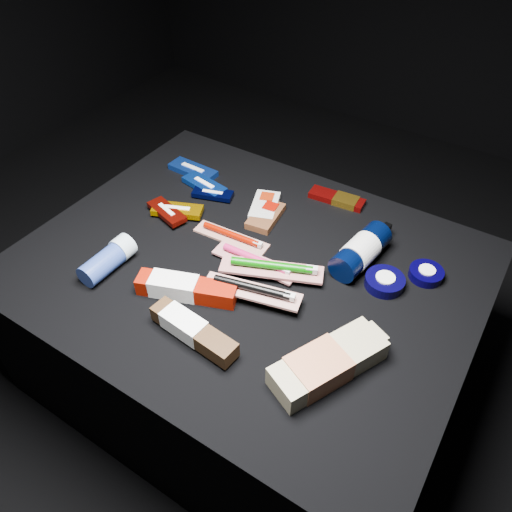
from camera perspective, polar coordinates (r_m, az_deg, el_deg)
The scene contains 21 objects.
ground at distance 1.41m, azimuth -0.75°, elevation -12.56°, with size 3.00×3.00×0.00m, color black.
cloth_table at distance 1.25m, azimuth -0.83°, elevation -7.39°, with size 0.98×0.78×0.40m, color black.
luna_bar_0 at distance 1.39m, azimuth -7.21°, elevation 9.71°, with size 0.14×0.05×0.02m.
luna_bar_1 at distance 1.33m, azimuth -5.91°, elevation 8.07°, with size 0.13×0.07×0.02m.
luna_bar_2 at distance 1.29m, azimuth -4.97°, elevation 7.09°, with size 0.11×0.07×0.01m.
luna_bar_3 at distance 1.24m, azimuth -8.97°, elevation 5.21°, with size 0.13×0.09×0.02m.
luna_bar_4 at distance 1.24m, azimuth -10.16°, elevation 5.01°, with size 0.12×0.07×0.01m.
clif_bar_0 at distance 1.22m, azimuth 1.20°, elevation 4.71°, with size 0.08×0.12×0.02m.
clif_bar_1 at distance 1.25m, azimuth 1.04°, elevation 5.81°, with size 0.10×0.13×0.02m.
power_bar at distance 1.29m, azimuth 9.55°, elevation 6.41°, with size 0.14×0.06×0.02m.
lotion_bottle at distance 1.11m, azimuth 11.89°, elevation 0.56°, with size 0.08×0.21×0.07m.
cream_tin_upper at distance 1.13m, azimuth 18.86°, elevation -1.90°, with size 0.07×0.07×0.02m.
cream_tin_lower at distance 1.08m, azimuth 14.48°, elevation -2.85°, with size 0.08×0.08×0.03m.
bodywash_bottle at distance 0.91m, azimuth 8.05°, elevation -12.14°, with size 0.16×0.23×0.05m.
deodorant_stick at distance 1.12m, azimuth -16.51°, elevation -0.40°, with size 0.05×0.13×0.05m.
toothbrush_pack_0 at distance 1.16m, azimuth -2.74°, elevation 2.23°, with size 0.19×0.05×0.02m.
toothbrush_pack_1 at distance 1.09m, azimuth -0.01°, elevation -0.58°, with size 0.20×0.05×0.02m.
toothbrush_pack_2 at distance 1.06m, azimuth 1.95°, elevation -1.35°, with size 0.22×0.13×0.02m.
toothbrush_pack_3 at distance 1.01m, azimuth -0.31°, elevation -3.90°, with size 0.21×0.09×0.02m.
toothpaste_carton_red at distance 1.04m, azimuth -8.43°, elevation -3.61°, with size 0.21×0.12×0.04m.
toothpaste_carton_green at distance 0.96m, azimuth -7.53°, elevation -8.25°, with size 0.19×0.06×0.04m.
Camera 1 is at (0.45, -0.66, 1.17)m, focal length 35.00 mm.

